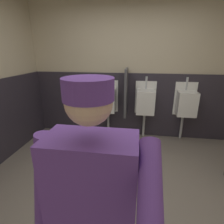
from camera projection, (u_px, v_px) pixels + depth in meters
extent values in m
cube|color=slate|center=(118.00, 198.00, 2.19)|extent=(4.49, 4.23, 0.04)
cube|color=beige|center=(130.00, 70.00, 3.49)|extent=(4.49, 0.12, 2.69)
cube|color=#2D2833|center=(128.00, 105.00, 3.65)|extent=(3.89, 0.03, 1.29)
cube|color=white|center=(108.00, 96.00, 3.64)|extent=(0.40, 0.05, 0.65)
cube|color=white|center=(107.00, 100.00, 3.50)|extent=(0.34, 0.30, 0.45)
cylinder|color=#B7BABF|center=(108.00, 82.00, 3.53)|extent=(0.04, 0.04, 0.24)
cylinder|color=#B7BABF|center=(108.00, 121.00, 3.78)|extent=(0.05, 0.05, 0.55)
cube|color=white|center=(145.00, 97.00, 3.53)|extent=(0.40, 0.05, 0.65)
cube|color=white|center=(145.00, 102.00, 3.39)|extent=(0.34, 0.30, 0.45)
cylinder|color=#B7BABF|center=(146.00, 83.00, 3.43)|extent=(0.04, 0.04, 0.24)
cylinder|color=#B7BABF|center=(144.00, 123.00, 3.67)|extent=(0.05, 0.05, 0.55)
cube|color=white|center=(185.00, 99.00, 3.43)|extent=(0.40, 0.05, 0.65)
cube|color=white|center=(186.00, 104.00, 3.28)|extent=(0.34, 0.30, 0.45)
cylinder|color=#B7BABF|center=(187.00, 84.00, 3.32)|extent=(0.04, 0.04, 0.24)
cylinder|color=#B7BABF|center=(181.00, 126.00, 3.57)|extent=(0.05, 0.05, 0.55)
cube|color=#4C4C51|center=(126.00, 93.00, 3.36)|extent=(0.04, 0.40, 0.90)
cube|color=#60388C|center=(92.00, 186.00, 0.87)|extent=(0.43, 0.24, 0.53)
cylinder|color=#60388C|center=(44.00, 182.00, 0.91)|extent=(0.17, 0.09, 0.56)
cylinder|color=#60388C|center=(150.00, 216.00, 0.59)|extent=(0.09, 0.50, 0.39)
sphere|color=#D8AD8C|center=(89.00, 102.00, 0.73)|extent=(0.20, 0.20, 0.20)
cylinder|color=#60388C|center=(88.00, 89.00, 0.71)|extent=(0.21, 0.21, 0.09)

